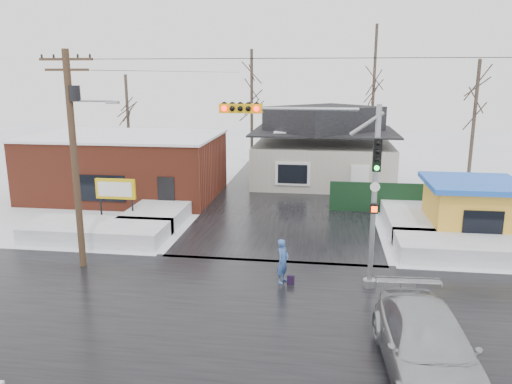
# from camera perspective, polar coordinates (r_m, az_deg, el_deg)

# --- Properties ---
(ground) EXTENTS (120.00, 120.00, 0.00)m
(ground) POSITION_cam_1_polar(r_m,az_deg,el_deg) (17.50, 0.05, -14.02)
(ground) COLOR white
(ground) RESTS_ON ground
(road_ns) EXTENTS (10.00, 120.00, 0.02)m
(road_ns) POSITION_cam_1_polar(r_m,az_deg,el_deg) (17.50, 0.05, -13.99)
(road_ns) COLOR black
(road_ns) RESTS_ON ground
(road_ew) EXTENTS (120.00, 10.00, 0.02)m
(road_ew) POSITION_cam_1_polar(r_m,az_deg,el_deg) (17.50, 0.05, -13.99)
(road_ew) COLOR black
(road_ew) RESTS_ON ground
(snowbank_nw) EXTENTS (7.00, 3.00, 0.80)m
(snowbank_nw) POSITION_cam_1_polar(r_m,az_deg,el_deg) (26.15, -17.71, -4.29)
(snowbank_nw) COLOR white
(snowbank_nw) RESTS_ON ground
(snowbank_ne) EXTENTS (7.00, 3.00, 0.80)m
(snowbank_ne) POSITION_cam_1_polar(r_m,az_deg,el_deg) (24.64, 23.81, -5.90)
(snowbank_ne) COLOR white
(snowbank_ne) RESTS_ON ground
(snowbank_nside_w) EXTENTS (3.00, 8.00, 0.80)m
(snowbank_nside_w) POSITION_cam_1_polar(r_m,az_deg,el_deg) (29.87, -10.15, -1.68)
(snowbank_nside_w) COLOR white
(snowbank_nside_w) RESTS_ON ground
(snowbank_nside_e) EXTENTS (3.00, 8.00, 0.80)m
(snowbank_nside_e) POSITION_cam_1_polar(r_m,az_deg,el_deg) (28.85, 17.37, -2.63)
(snowbank_nside_e) COLOR white
(snowbank_nside_e) RESTS_ON ground
(traffic_signal) EXTENTS (6.05, 0.68, 7.00)m
(traffic_signal) POSITION_cam_1_polar(r_m,az_deg,el_deg) (18.69, 8.73, 2.39)
(traffic_signal) COLOR gray
(traffic_signal) RESTS_ON ground
(utility_pole) EXTENTS (3.15, 0.44, 9.00)m
(utility_pole) POSITION_cam_1_polar(r_m,az_deg,el_deg) (21.60, -19.97, 4.76)
(utility_pole) COLOR #382619
(utility_pole) RESTS_ON ground
(brick_building) EXTENTS (12.20, 8.20, 4.12)m
(brick_building) POSITION_cam_1_polar(r_m,az_deg,el_deg) (34.54, -14.56, 2.98)
(brick_building) COLOR brown
(brick_building) RESTS_ON ground
(marquee_sign) EXTENTS (2.20, 0.21, 2.55)m
(marquee_sign) POSITION_cam_1_polar(r_m,az_deg,el_deg) (27.94, -15.76, 0.19)
(marquee_sign) COLOR black
(marquee_sign) RESTS_ON ground
(house) EXTENTS (10.40, 8.40, 5.76)m
(house) POSITION_cam_1_polar(r_m,az_deg,el_deg) (37.78, 7.69, 4.99)
(house) COLOR #B7B3A5
(house) RESTS_ON ground
(kiosk) EXTENTS (4.60, 4.60, 2.88)m
(kiosk) POSITION_cam_1_polar(r_m,az_deg,el_deg) (27.24, 23.38, -1.74)
(kiosk) COLOR gold
(kiosk) RESTS_ON ground
(fence) EXTENTS (8.00, 0.12, 1.80)m
(fence) POSITION_cam_1_polar(r_m,az_deg,el_deg) (30.56, 15.93, -0.68)
(fence) COLOR black
(fence) RESTS_ON ground
(tree_far_left) EXTENTS (3.00, 3.00, 10.00)m
(tree_far_left) POSITION_cam_1_polar(r_m,az_deg,el_deg) (41.84, -0.50, 13.24)
(tree_far_left) COLOR #332821
(tree_far_left) RESTS_ON ground
(tree_far_mid) EXTENTS (3.00, 3.00, 12.00)m
(tree_far_mid) POSITION_cam_1_polar(r_m,az_deg,el_deg) (43.59, 13.49, 14.98)
(tree_far_mid) COLOR #332821
(tree_far_mid) RESTS_ON ground
(tree_far_right) EXTENTS (3.00, 3.00, 9.00)m
(tree_far_right) POSITION_cam_1_polar(r_m,az_deg,el_deg) (36.75, 23.97, 10.86)
(tree_far_right) COLOR #332821
(tree_far_right) RESTS_ON ground
(tree_far_west) EXTENTS (3.00, 3.00, 8.00)m
(tree_far_west) POSITION_cam_1_polar(r_m,az_deg,el_deg) (42.60, -14.58, 10.68)
(tree_far_west) COLOR #332821
(tree_far_west) RESTS_ON ground
(pedestrian) EXTENTS (0.64, 0.76, 1.77)m
(pedestrian) POSITION_cam_1_polar(r_m,az_deg,el_deg) (19.75, 3.08, -7.93)
(pedestrian) COLOR #3A5EA2
(pedestrian) RESTS_ON ground
(car) EXTENTS (2.70, 6.02, 1.71)m
(car) POSITION_cam_1_polar(r_m,az_deg,el_deg) (14.83, 19.05, -16.44)
(car) COLOR #ABADB2
(car) RESTS_ON ground
(shopping_bag) EXTENTS (0.28, 0.13, 0.35)m
(shopping_bag) POSITION_cam_1_polar(r_m,az_deg,el_deg) (19.85, 3.99, -10.04)
(shopping_bag) COLOR black
(shopping_bag) RESTS_ON ground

